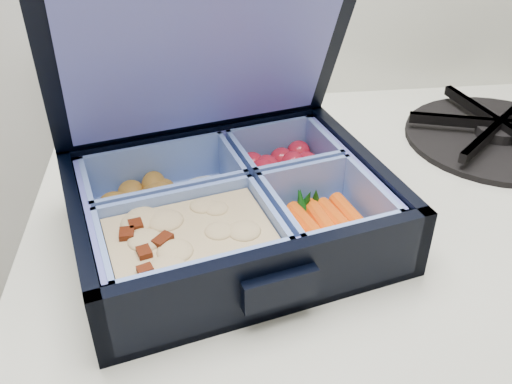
{
  "coord_description": "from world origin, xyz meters",
  "views": [
    {
      "loc": [
        -0.49,
        1.26,
        1.18
      ],
      "look_at": [
        -0.44,
        1.65,
        0.91
      ],
      "focal_mm": 40.0,
      "sensor_mm": 36.0,
      "label": 1
    }
  ],
  "objects": [
    {
      "name": "bento_box",
      "position": [
        -0.46,
        1.64,
        0.9
      ],
      "size": [
        0.29,
        0.25,
        0.06
      ],
      "primitive_type": null,
      "rotation": [
        0.0,
        0.0,
        0.25
      ],
      "color": "black",
      "rests_on": "stove"
    },
    {
      "name": "burner_grate",
      "position": [
        -0.16,
        1.78,
        0.88
      ],
      "size": [
        0.25,
        0.25,
        0.03
      ],
      "primitive_type": "cylinder",
      "rotation": [
        0.0,
        0.0,
        -0.3
      ],
      "color": "black",
      "rests_on": "stove"
    },
    {
      "name": "burner_grate_rear",
      "position": [
        -0.56,
        1.83,
        0.88
      ],
      "size": [
        0.17,
        0.17,
        0.02
      ],
      "primitive_type": "cylinder",
      "rotation": [
        0.0,
        0.0,
        0.12
      ],
      "color": "black",
      "rests_on": "stove"
    },
    {
      "name": "fork",
      "position": [
        -0.43,
        1.8,
        0.87
      ],
      "size": [
        0.13,
        0.17,
        0.01
      ],
      "primitive_type": null,
      "rotation": [
        0.0,
        0.0,
        -0.58
      ],
      "color": "silver",
      "rests_on": "stove"
    }
  ]
}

